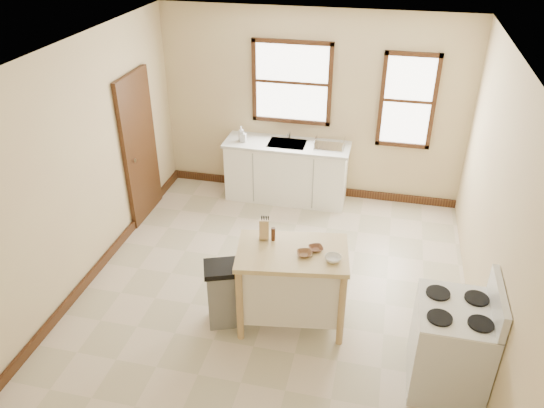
# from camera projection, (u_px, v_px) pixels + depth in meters

# --- Properties ---
(floor) EXTENTS (5.00, 5.00, 0.00)m
(floor) POSITION_uv_depth(u_px,v_px,m) (274.00, 288.00, 6.36)
(floor) COLOR beige
(floor) RESTS_ON ground
(ceiling) EXTENTS (5.00, 5.00, 0.00)m
(ceiling) POSITION_uv_depth(u_px,v_px,m) (275.00, 54.00, 4.95)
(ceiling) COLOR white
(ceiling) RESTS_ON ground
(wall_back) EXTENTS (4.50, 0.04, 2.80)m
(wall_back) POSITION_uv_depth(u_px,v_px,m) (312.00, 107.00, 7.76)
(wall_back) COLOR beige
(wall_back) RESTS_ON ground
(wall_left) EXTENTS (0.04, 5.00, 2.80)m
(wall_left) POSITION_uv_depth(u_px,v_px,m) (84.00, 165.00, 6.09)
(wall_left) COLOR beige
(wall_left) RESTS_ON ground
(wall_right) EXTENTS (0.04, 5.00, 2.80)m
(wall_right) POSITION_uv_depth(u_px,v_px,m) (496.00, 210.00, 5.23)
(wall_right) COLOR beige
(wall_right) RESTS_ON ground
(window_main) EXTENTS (1.17, 0.06, 1.22)m
(window_main) POSITION_uv_depth(u_px,v_px,m) (292.00, 83.00, 7.63)
(window_main) COLOR black
(window_main) RESTS_ON wall_back
(window_side) EXTENTS (0.77, 0.06, 1.37)m
(window_side) POSITION_uv_depth(u_px,v_px,m) (408.00, 101.00, 7.39)
(window_side) COLOR black
(window_side) RESTS_ON wall_back
(door_left) EXTENTS (0.06, 0.90, 2.10)m
(door_left) POSITION_uv_depth(u_px,v_px,m) (140.00, 148.00, 7.36)
(door_left) COLOR black
(door_left) RESTS_ON ground
(baseboard_back) EXTENTS (4.50, 0.04, 0.12)m
(baseboard_back) POSITION_uv_depth(u_px,v_px,m) (308.00, 188.00, 8.41)
(baseboard_back) COLOR black
(baseboard_back) RESTS_ON ground
(baseboard_left) EXTENTS (0.04, 5.00, 0.12)m
(baseboard_left) POSITION_uv_depth(u_px,v_px,m) (105.00, 260.00, 6.76)
(baseboard_left) COLOR black
(baseboard_left) RESTS_ON ground
(sink_counter) EXTENTS (1.86, 0.62, 0.92)m
(sink_counter) POSITION_uv_depth(u_px,v_px,m) (287.00, 171.00, 8.04)
(sink_counter) COLOR white
(sink_counter) RESTS_ON ground
(faucet) EXTENTS (0.03, 0.03, 0.22)m
(faucet) POSITION_uv_depth(u_px,v_px,m) (290.00, 132.00, 7.91)
(faucet) COLOR silver
(faucet) RESTS_ON sink_counter
(soap_bottle_a) EXTENTS (0.10, 0.10, 0.23)m
(soap_bottle_a) POSITION_uv_depth(u_px,v_px,m) (241.00, 133.00, 7.84)
(soap_bottle_a) COLOR #B2B2B2
(soap_bottle_a) RESTS_ON sink_counter
(soap_bottle_b) EXTENTS (0.09, 0.09, 0.18)m
(soap_bottle_b) POSITION_uv_depth(u_px,v_px,m) (243.00, 136.00, 7.83)
(soap_bottle_b) COLOR #B2B2B2
(soap_bottle_b) RESTS_ON sink_counter
(dish_rack) EXTENTS (0.52, 0.45, 0.11)m
(dish_rack) POSITION_uv_depth(u_px,v_px,m) (330.00, 144.00, 7.67)
(dish_rack) COLOR silver
(dish_rack) RESTS_ON sink_counter
(kitchen_island) EXTENTS (1.24, 0.89, 0.93)m
(kitchen_island) POSITION_uv_depth(u_px,v_px,m) (292.00, 287.00, 5.66)
(kitchen_island) COLOR #E1BE84
(kitchen_island) RESTS_ON ground
(knife_block) EXTENTS (0.12, 0.12, 0.20)m
(knife_block) POSITION_uv_depth(u_px,v_px,m) (264.00, 230.00, 5.58)
(knife_block) COLOR tan
(knife_block) RESTS_ON kitchen_island
(pepper_grinder) EXTENTS (0.05, 0.05, 0.15)m
(pepper_grinder) POSITION_uv_depth(u_px,v_px,m) (273.00, 234.00, 5.56)
(pepper_grinder) COLOR #412211
(pepper_grinder) RESTS_ON kitchen_island
(bowl_a) EXTENTS (0.19, 0.19, 0.04)m
(bowl_a) POSITION_uv_depth(u_px,v_px,m) (304.00, 254.00, 5.35)
(bowl_a) COLOR brown
(bowl_a) RESTS_ON kitchen_island
(bowl_b) EXTENTS (0.19, 0.19, 0.04)m
(bowl_b) POSITION_uv_depth(u_px,v_px,m) (316.00, 248.00, 5.43)
(bowl_b) COLOR brown
(bowl_b) RESTS_ON kitchen_island
(bowl_c) EXTENTS (0.21, 0.21, 0.05)m
(bowl_c) POSITION_uv_depth(u_px,v_px,m) (333.00, 259.00, 5.26)
(bowl_c) COLOR silver
(bowl_c) RESTS_ON kitchen_island
(trash_bin) EXTENTS (0.48, 0.44, 0.75)m
(trash_bin) POSITION_uv_depth(u_px,v_px,m) (224.00, 294.00, 5.69)
(trash_bin) COLOR slate
(trash_bin) RESTS_ON ground
(gas_stove) EXTENTS (0.74, 0.75, 1.18)m
(gas_stove) POSITION_uv_depth(u_px,v_px,m) (452.00, 336.00, 4.86)
(gas_stove) COLOR silver
(gas_stove) RESTS_ON ground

